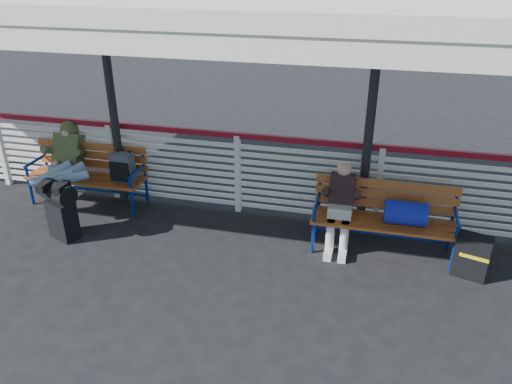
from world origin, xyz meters
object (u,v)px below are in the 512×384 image
(traveler_man, at_px, (63,169))
(companion_person, at_px, (340,206))
(luggage_stack, at_px, (61,208))
(suitcase_side, at_px, (472,256))
(bench_right, at_px, (393,212))
(bench_left, at_px, (98,169))

(traveler_man, xyz_separation_m, companion_person, (3.98, 0.01, -0.11))
(luggage_stack, distance_m, suitcase_side, 5.25)
(bench_right, height_order, traveler_man, traveler_man)
(bench_right, xyz_separation_m, suitcase_side, (0.95, -0.32, -0.31))
(suitcase_side, bearing_deg, bench_right, 178.12)
(bench_right, distance_m, traveler_man, 4.64)
(traveler_man, bearing_deg, bench_left, 48.81)
(bench_left, xyz_separation_m, companion_person, (3.66, -0.36, 0.01))
(suitcase_side, bearing_deg, bench_left, -170.59)
(bench_left, xyz_separation_m, traveler_man, (-0.32, -0.37, 0.12))
(companion_person, bearing_deg, traveler_man, -179.85)
(traveler_man, relative_size, companion_person, 1.39)
(bench_right, relative_size, suitcase_side, 3.32)
(bench_right, distance_m, suitcase_side, 1.05)
(bench_left, bearing_deg, traveler_man, -131.19)
(bench_right, bearing_deg, traveler_man, -179.65)
(luggage_stack, relative_size, companion_person, 0.71)
(traveler_man, bearing_deg, suitcase_side, -2.95)
(bench_left, height_order, companion_person, companion_person)
(traveler_man, relative_size, suitcase_side, 2.93)
(traveler_man, height_order, suitcase_side, traveler_man)
(companion_person, bearing_deg, luggage_stack, -169.53)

